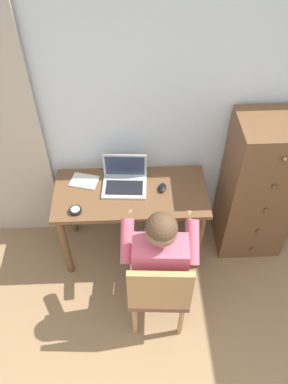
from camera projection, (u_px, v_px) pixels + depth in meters
The scene contains 10 objects.
wall_back at pixel (168, 109), 2.84m from camera, with size 4.80×0.05×2.50m, color silver.
curtain_panel at pixel (1, 137), 2.88m from camera, with size 0.62×0.03×2.16m, color #BCAD99.
desk at pixel (131, 202), 3.05m from camera, with size 1.19×0.55×0.74m.
dresser at pixel (258, 189), 3.10m from camera, with size 0.54×0.47×1.31m.
chair at pixel (159, 289), 2.67m from camera, with size 0.44×0.43×0.88m.
person_seated at pixel (159, 252), 2.66m from camera, with size 0.55×0.60×1.20m.
laptop at pixel (125, 180), 2.98m from camera, with size 0.36×0.27×0.24m.
computer_mouse at pixel (162, 188), 2.97m from camera, with size 0.06×0.10×0.03m, color black.
desk_clock at pixel (75, 210), 2.82m from camera, with size 0.09×0.09×0.03m.
notebook_pad at pixel (84, 181), 3.04m from camera, with size 0.21×0.15×0.01m, color silver.
Camera 1 is at (-0.28, -0.18, 2.90)m, focal length 35.93 mm.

